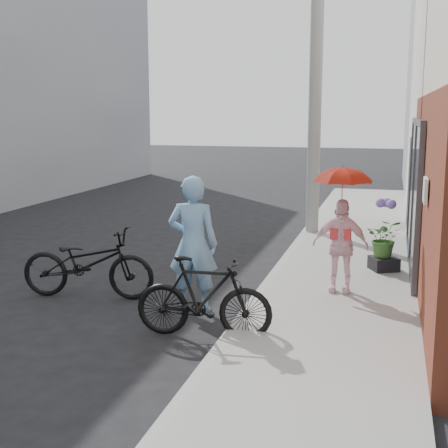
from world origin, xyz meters
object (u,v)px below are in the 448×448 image
at_px(utility_pole, 316,76).
at_px(officer, 193,244).
at_px(kimono_woman, 340,246).
at_px(planter, 384,264).
at_px(bike_right, 204,297).
at_px(bike_left, 88,263).

bearing_deg(utility_pole, officer, -99.56).
bearing_deg(officer, kimono_woman, -156.80).
xyz_separation_m(officer, planter, (2.55, 2.53, -0.72)).
xyz_separation_m(bike_right, kimono_woman, (1.48, 2.04, 0.30)).
relative_size(bike_left, kimono_woman, 1.45).
xyz_separation_m(officer, bike_right, (0.45, -0.98, -0.44)).
bearing_deg(bike_right, bike_left, 57.17).
bearing_deg(bike_right, planter, -35.63).
distance_m(kimono_woman, planter, 1.70).
relative_size(bike_left, planter, 4.84).
bearing_deg(kimono_woman, bike_left, -163.88).
distance_m(utility_pole, bike_left, 6.76).
xyz_separation_m(bike_right, planter, (2.10, 3.51, -0.28)).
height_order(utility_pole, officer, utility_pole).
height_order(officer, bike_left, officer).
distance_m(bike_left, planter, 4.87).
bearing_deg(bike_left, planter, -68.30).
distance_m(bike_right, kimono_woman, 2.54).
distance_m(bike_left, bike_right, 2.44).
xyz_separation_m(bike_left, kimono_woman, (3.63, 0.89, 0.29)).
relative_size(bike_right, planter, 4.08).
bearing_deg(officer, bike_left, -11.55).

